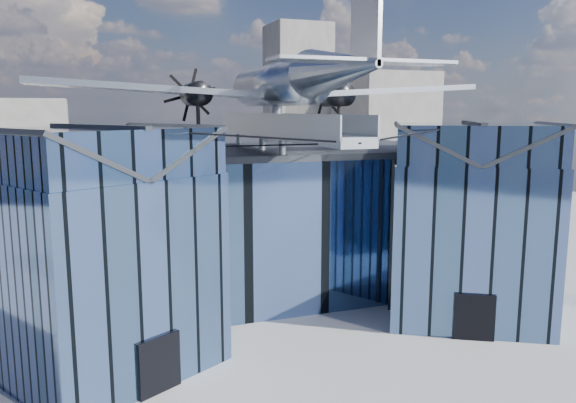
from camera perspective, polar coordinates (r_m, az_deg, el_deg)
name	(u,v)px	position (r m, az deg, el deg)	size (l,w,h in m)	color
ground_plane	(300,330)	(33.05, 1.22, -12.95)	(120.00, 120.00, 0.00)	gray
museum	(268,218)	(36.74, -2.03, -1.66)	(32.88, 24.50, 17.60)	#496795
bg_towers	(179,128)	(80.03, -11.04, 7.31)	(77.00, 24.50, 26.00)	gray
tree_side_e	(550,215)	(55.71, 25.09, -1.29)	(3.49, 3.49, 4.63)	#331F14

